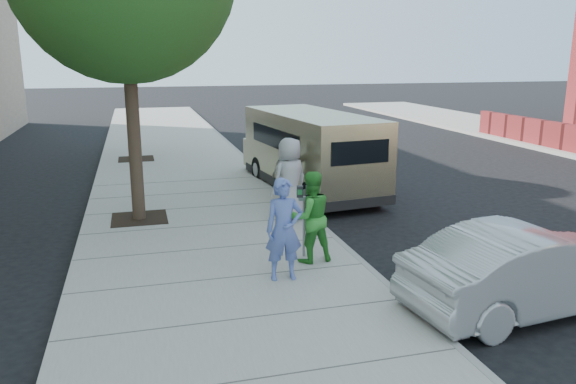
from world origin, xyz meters
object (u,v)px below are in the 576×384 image
Objects in this scene: van at (309,150)px; person_striped_polo at (288,173)px; tree_far at (128,17)px; parking_meter at (304,206)px; person_officer at (284,229)px; sedan at (531,269)px; person_gray_shirt at (290,179)px; person_green_shirt at (310,217)px.

van is 3.87× the size of person_striped_polo.
tree_far is 4.99× the size of parking_meter.
parking_meter is 1.10m from person_officer.
person_striped_polo reaches higher than parking_meter.
person_gray_shirt is (-2.27, 4.98, 0.41)m from sedan.
person_gray_shirt is (3.15, -8.56, -3.83)m from tree_far.
tree_far reaches higher than person_striped_polo.
person_officer is 0.91× the size of person_gray_shirt.
person_green_shirt is at bearing -75.78° from tree_far.
van is 6.64m from person_officer.
person_green_shirt is at bearing 48.39° from person_officer.
person_gray_shirt reaches higher than sedan.
person_officer is at bearing -118.00° from van.
person_striped_polo is at bearing -126.81° from person_gray_shirt.
van is at bearing -50.78° from tree_far.
person_gray_shirt is at bearing 75.99° from person_officer.
person_striped_polo is at bearing -129.44° from van.
person_striped_polo is (3.45, -7.28, -3.95)m from tree_far.
parking_meter is at bearing -115.47° from van.
van is at bearing 72.13° from person_officer.
sedan is at bearing 90.93° from person_gray_shirt.
sedan is at bearing 82.77° from person_striped_polo.
parking_meter is at bearing -75.65° from tree_far.
van is 1.54× the size of sedan.
tree_far reaches higher than parking_meter.
van is at bearing -138.44° from person_gray_shirt.
parking_meter is 3.79m from sedan.
van is at bearing -147.06° from person_striped_polo.
person_gray_shirt is at bearing -104.32° from person_green_shirt.
person_striped_polo is (0.64, 3.83, -0.02)m from person_green_shirt.
parking_meter reaches higher than sedan.
person_officer is at bearing -109.07° from parking_meter.
person_striped_polo reaches higher than sedan.
van is 8.04m from sedan.
parking_meter is 0.29m from person_green_shirt.
person_green_shirt is 3.89m from person_striped_polo.
parking_meter is 0.78× the size of person_officer.
van is 5.81m from person_green_shirt.
person_green_shirt reaches higher than person_striped_polo.
person_green_shirt is at bearing 55.85° from person_striped_polo.
tree_far is 4.17× the size of person_striped_polo.
person_gray_shirt is 1.16× the size of person_striped_polo.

